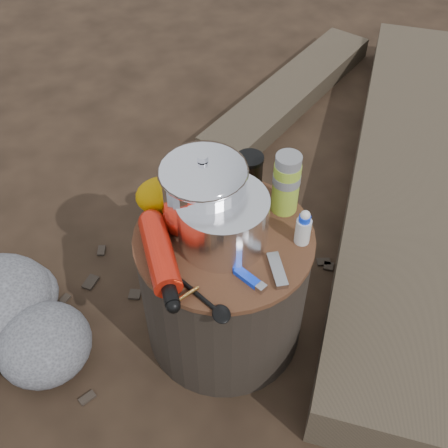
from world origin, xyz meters
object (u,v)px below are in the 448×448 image
object	(u,v)px
thermos	(286,184)
log_main	(401,178)
fuel_bottle	(160,254)
stump	(224,287)
camping_pot	(204,193)
travel_mug	(249,173)

from	to	relation	value
thermos	log_main	bearing A→B (deg)	28.40
fuel_bottle	stump	bearing A→B (deg)	14.32
camping_pot	fuel_bottle	distance (m)	0.19
fuel_bottle	log_main	bearing A→B (deg)	24.50
thermos	travel_mug	bearing A→B (deg)	121.62
camping_pot	travel_mug	xyz separation A→B (m)	(0.16, 0.10, -0.05)
log_main	camping_pot	xyz separation A→B (m)	(-0.86, -0.34, 0.45)
log_main	stump	bearing A→B (deg)	-122.05
fuel_bottle	thermos	xyz separation A→B (m)	(0.36, 0.10, 0.05)
thermos	fuel_bottle	bearing A→B (deg)	-164.88
thermos	travel_mug	distance (m)	0.13
thermos	travel_mug	size ratio (longest dim) A/B	1.64
stump	travel_mug	world-z (taller)	travel_mug
stump	travel_mug	distance (m)	0.34
stump	fuel_bottle	distance (m)	0.31
stump	travel_mug	size ratio (longest dim) A/B	4.34
log_main	travel_mug	distance (m)	0.84
stump	camping_pot	xyz separation A→B (m)	(-0.04, 0.06, 0.33)
stump	camping_pot	bearing A→B (deg)	120.53
log_main	travel_mug	size ratio (longest dim) A/B	19.57
camping_pot	thermos	bearing A→B (deg)	-1.38
log_main	camping_pot	size ratio (longest dim) A/B	9.76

